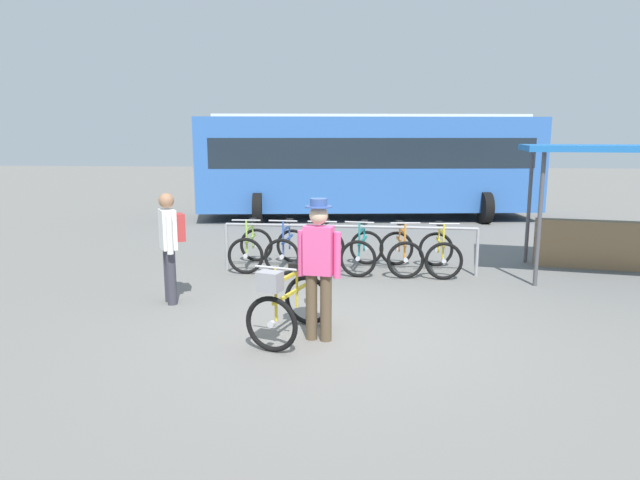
{
  "coord_description": "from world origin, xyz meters",
  "views": [
    {
      "loc": [
        0.4,
        -6.59,
        2.41
      ],
      "look_at": [
        -0.26,
        0.99,
        1.0
      ],
      "focal_mm": 30.85,
      "sensor_mm": 36.0,
      "label": 1
    }
  ],
  "objects_px": {
    "racked_bike_lime": "(251,248)",
    "racked_bike_yellow": "(440,253)",
    "person_with_featured_bike": "(319,264)",
    "featured_bicycle": "(288,304)",
    "pedestrian_with_backpack": "(170,241)",
    "racked_bike_teal": "(362,251)",
    "racked_bike_orange": "(401,252)",
    "racked_bike_blue": "(288,249)",
    "bus_distant": "(368,161)",
    "market_stall": "(611,197)",
    "racked_bike_black": "(325,250)"
  },
  "relations": [
    {
      "from": "racked_bike_lime",
      "to": "pedestrian_with_backpack",
      "type": "xyz_separation_m",
      "value": [
        -0.7,
        -2.35,
        0.57
      ]
    },
    {
      "from": "racked_bike_lime",
      "to": "racked_bike_black",
      "type": "height_order",
      "value": "same"
    },
    {
      "from": "racked_bike_blue",
      "to": "person_with_featured_bike",
      "type": "height_order",
      "value": "person_with_featured_bike"
    },
    {
      "from": "pedestrian_with_backpack",
      "to": "bus_distant",
      "type": "height_order",
      "value": "bus_distant"
    },
    {
      "from": "pedestrian_with_backpack",
      "to": "bus_distant",
      "type": "bearing_deg",
      "value": 72.6
    },
    {
      "from": "racked_bike_lime",
      "to": "racked_bike_black",
      "type": "bearing_deg",
      "value": -1.97
    },
    {
      "from": "racked_bike_orange",
      "to": "person_with_featured_bike",
      "type": "height_order",
      "value": "person_with_featured_bike"
    },
    {
      "from": "racked_bike_lime",
      "to": "pedestrian_with_backpack",
      "type": "relative_size",
      "value": 0.68
    },
    {
      "from": "racked_bike_yellow",
      "to": "market_stall",
      "type": "distance_m",
      "value": 3.16
    },
    {
      "from": "racked_bike_black",
      "to": "bus_distant",
      "type": "bearing_deg",
      "value": 83.57
    },
    {
      "from": "racked_bike_yellow",
      "to": "person_with_featured_bike",
      "type": "distance_m",
      "value": 4.08
    },
    {
      "from": "racked_bike_teal",
      "to": "featured_bicycle",
      "type": "distance_m",
      "value": 3.74
    },
    {
      "from": "person_with_featured_bike",
      "to": "pedestrian_with_backpack",
      "type": "height_order",
      "value": "person_with_featured_bike"
    },
    {
      "from": "featured_bicycle",
      "to": "market_stall",
      "type": "distance_m",
      "value": 6.54
    },
    {
      "from": "person_with_featured_bike",
      "to": "pedestrian_with_backpack",
      "type": "xyz_separation_m",
      "value": [
        -2.31,
        1.34,
        -0.01
      ]
    },
    {
      "from": "person_with_featured_bike",
      "to": "market_stall",
      "type": "distance_m",
      "value": 6.17
    },
    {
      "from": "racked_bike_blue",
      "to": "bus_distant",
      "type": "xyz_separation_m",
      "value": [
        1.47,
        6.83,
        1.37
      ]
    },
    {
      "from": "racked_bike_teal",
      "to": "featured_bicycle",
      "type": "xyz_separation_m",
      "value": [
        -0.87,
        -3.64,
        0.08
      ]
    },
    {
      "from": "racked_bike_black",
      "to": "person_with_featured_bike",
      "type": "distance_m",
      "value": 3.69
    },
    {
      "from": "bus_distant",
      "to": "racked_bike_lime",
      "type": "bearing_deg",
      "value": -107.7
    },
    {
      "from": "racked_bike_yellow",
      "to": "pedestrian_with_backpack",
      "type": "xyz_separation_m",
      "value": [
        -4.2,
        -2.23,
        0.57
      ]
    },
    {
      "from": "person_with_featured_bike",
      "to": "bus_distant",
      "type": "distance_m",
      "value": 10.54
    },
    {
      "from": "racked_bike_teal",
      "to": "racked_bike_yellow",
      "type": "distance_m",
      "value": 1.4
    },
    {
      "from": "person_with_featured_bike",
      "to": "bus_distant",
      "type": "height_order",
      "value": "bus_distant"
    },
    {
      "from": "racked_bike_blue",
      "to": "racked_bike_yellow",
      "type": "height_order",
      "value": "same"
    },
    {
      "from": "racked_bike_black",
      "to": "pedestrian_with_backpack",
      "type": "distance_m",
      "value": 3.16
    },
    {
      "from": "racked_bike_teal",
      "to": "person_with_featured_bike",
      "type": "xyz_separation_m",
      "value": [
        -0.49,
        -3.61,
        0.58
      ]
    },
    {
      "from": "racked_bike_teal",
      "to": "featured_bicycle",
      "type": "bearing_deg",
      "value": -103.38
    },
    {
      "from": "pedestrian_with_backpack",
      "to": "racked_bike_lime",
      "type": "bearing_deg",
      "value": 73.46
    },
    {
      "from": "person_with_featured_bike",
      "to": "market_stall",
      "type": "bearing_deg",
      "value": 37.78
    },
    {
      "from": "racked_bike_yellow",
      "to": "racked_bike_blue",
      "type": "bearing_deg",
      "value": 178.03
    },
    {
      "from": "market_stall",
      "to": "racked_bike_yellow",
      "type": "bearing_deg",
      "value": -176.02
    },
    {
      "from": "racked_bike_lime",
      "to": "racked_bike_orange",
      "type": "height_order",
      "value": "same"
    },
    {
      "from": "racked_bike_lime",
      "to": "market_stall",
      "type": "xyz_separation_m",
      "value": [
        6.48,
        0.09,
        1.03
      ]
    },
    {
      "from": "racked_bike_black",
      "to": "pedestrian_with_backpack",
      "type": "xyz_separation_m",
      "value": [
        -2.1,
        -2.3,
        0.57
      ]
    },
    {
      "from": "racked_bike_blue",
      "to": "person_with_featured_bike",
      "type": "distance_m",
      "value": 3.82
    },
    {
      "from": "racked_bike_orange",
      "to": "racked_bike_blue",
      "type": "bearing_deg",
      "value": 178.03
    },
    {
      "from": "racked_bike_orange",
      "to": "bus_distant",
      "type": "bearing_deg",
      "value": 95.19
    },
    {
      "from": "racked_bike_black",
      "to": "market_stall",
      "type": "bearing_deg",
      "value": 1.52
    },
    {
      "from": "featured_bicycle",
      "to": "pedestrian_with_backpack",
      "type": "relative_size",
      "value": 0.77
    },
    {
      "from": "racked_bike_orange",
      "to": "featured_bicycle",
      "type": "height_order",
      "value": "same"
    },
    {
      "from": "racked_bike_teal",
      "to": "market_stall",
      "type": "distance_m",
      "value": 4.5
    },
    {
      "from": "racked_bike_lime",
      "to": "pedestrian_with_backpack",
      "type": "distance_m",
      "value": 2.52
    },
    {
      "from": "racked_bike_black",
      "to": "person_with_featured_bike",
      "type": "height_order",
      "value": "person_with_featured_bike"
    },
    {
      "from": "racked_bike_blue",
      "to": "bus_distant",
      "type": "bearing_deg",
      "value": 77.84
    },
    {
      "from": "racked_bike_orange",
      "to": "market_stall",
      "type": "height_order",
      "value": "market_stall"
    },
    {
      "from": "racked_bike_teal",
      "to": "person_with_featured_bike",
      "type": "bearing_deg",
      "value": -97.72
    },
    {
      "from": "racked_bike_lime",
      "to": "racked_bike_yellow",
      "type": "bearing_deg",
      "value": -1.97
    },
    {
      "from": "racked_bike_lime",
      "to": "racked_bike_orange",
      "type": "bearing_deg",
      "value": -1.97
    },
    {
      "from": "racked_bike_lime",
      "to": "racked_bike_blue",
      "type": "height_order",
      "value": "same"
    }
  ]
}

